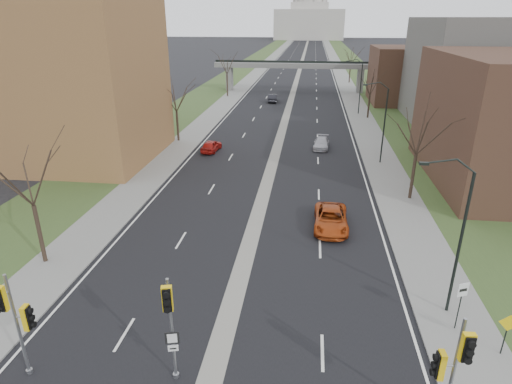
% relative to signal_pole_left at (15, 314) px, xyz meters
% --- Properties ---
extents(ground, '(700.00, 700.00, 0.00)m').
position_rel_signal_pole_left_xyz_m(ground, '(8.04, 1.13, -3.44)').
color(ground, black).
rests_on(ground, ground).
extents(road_surface, '(20.00, 600.00, 0.01)m').
position_rel_signal_pole_left_xyz_m(road_surface, '(8.04, 151.13, -3.43)').
color(road_surface, black).
rests_on(road_surface, ground).
extents(median_strip, '(1.20, 600.00, 0.02)m').
position_rel_signal_pole_left_xyz_m(median_strip, '(8.04, 151.13, -3.44)').
color(median_strip, gray).
rests_on(median_strip, ground).
extents(sidewalk_right, '(4.00, 600.00, 0.12)m').
position_rel_signal_pole_left_xyz_m(sidewalk_right, '(20.04, 151.13, -3.38)').
color(sidewalk_right, gray).
rests_on(sidewalk_right, ground).
extents(sidewalk_left, '(4.00, 600.00, 0.12)m').
position_rel_signal_pole_left_xyz_m(sidewalk_left, '(-3.96, 151.13, -3.38)').
color(sidewalk_left, gray).
rests_on(sidewalk_left, ground).
extents(grass_verge_right, '(8.00, 600.00, 0.10)m').
position_rel_signal_pole_left_xyz_m(grass_verge_right, '(26.04, 151.13, -3.39)').
color(grass_verge_right, '#314520').
rests_on(grass_verge_right, ground).
extents(grass_verge_left, '(8.00, 600.00, 0.10)m').
position_rel_signal_pole_left_xyz_m(grass_verge_left, '(-9.96, 151.13, -3.39)').
color(grass_verge_left, '#314520').
rests_on(grass_verge_left, ground).
extents(apartment_building, '(25.00, 16.00, 22.00)m').
position_rel_signal_pole_left_xyz_m(apartment_building, '(-17.96, 31.13, 7.56)').
color(apartment_building, olive).
rests_on(apartment_building, ground).
extents(commercial_block_mid, '(18.00, 22.00, 15.00)m').
position_rel_signal_pole_left_xyz_m(commercial_block_mid, '(36.04, 53.13, 4.06)').
color(commercial_block_mid, '#5D5B55').
rests_on(commercial_block_mid, ground).
extents(commercial_block_far, '(14.00, 14.00, 10.00)m').
position_rel_signal_pole_left_xyz_m(commercial_block_far, '(30.04, 71.13, 1.56)').
color(commercial_block_far, '#503625').
rests_on(commercial_block_far, ground).
extents(pedestrian_bridge, '(34.00, 3.00, 6.45)m').
position_rel_signal_pole_left_xyz_m(pedestrian_bridge, '(8.04, 81.13, 1.41)').
color(pedestrian_bridge, slate).
rests_on(pedestrian_bridge, ground).
extents(capitol, '(48.00, 42.00, 55.75)m').
position_rel_signal_pole_left_xyz_m(capitol, '(8.04, 321.13, 15.16)').
color(capitol, '#BCB7AC').
rests_on(capitol, ground).
extents(streetlight_near, '(2.61, 0.20, 8.70)m').
position_rel_signal_pole_left_xyz_m(streetlight_near, '(19.03, 7.13, 3.52)').
color(streetlight_near, black).
rests_on(streetlight_near, sidewalk_right).
extents(streetlight_mid, '(2.61, 0.20, 8.70)m').
position_rel_signal_pole_left_xyz_m(streetlight_mid, '(19.03, 33.13, 3.52)').
color(streetlight_mid, black).
rests_on(streetlight_mid, sidewalk_right).
extents(streetlight_far, '(2.61, 0.20, 8.70)m').
position_rel_signal_pole_left_xyz_m(streetlight_far, '(19.03, 59.13, 3.52)').
color(streetlight_far, black).
rests_on(streetlight_far, sidewalk_right).
extents(tree_left_a, '(7.20, 7.20, 9.40)m').
position_rel_signal_pole_left_xyz_m(tree_left_a, '(-4.96, 9.13, 3.20)').
color(tree_left_a, '#382B21').
rests_on(tree_left_a, sidewalk_left).
extents(tree_left_b, '(6.75, 6.75, 8.81)m').
position_rel_signal_pole_left_xyz_m(tree_left_b, '(-4.96, 39.13, 2.79)').
color(tree_left_b, '#382B21').
rests_on(tree_left_b, sidewalk_left).
extents(tree_left_c, '(7.65, 7.65, 9.99)m').
position_rel_signal_pole_left_xyz_m(tree_left_c, '(-4.96, 73.13, 3.60)').
color(tree_left_c, '#382B21').
rests_on(tree_left_c, sidewalk_left).
extents(tree_right_a, '(7.20, 7.20, 9.40)m').
position_rel_signal_pole_left_xyz_m(tree_right_a, '(21.04, 23.13, 3.20)').
color(tree_right_a, '#382B21').
rests_on(tree_right_a, sidewalk_right).
extents(tree_right_b, '(6.30, 6.30, 8.22)m').
position_rel_signal_pole_left_xyz_m(tree_right_b, '(21.04, 56.13, 2.38)').
color(tree_right_b, '#382B21').
rests_on(tree_right_b, sidewalk_right).
extents(tree_right_c, '(7.65, 7.65, 9.99)m').
position_rel_signal_pole_left_xyz_m(tree_right_c, '(21.04, 96.13, 3.60)').
color(tree_right_c, '#382B21').
rests_on(tree_right_c, sidewalk_right).
extents(signal_pole_left, '(0.91, 0.97, 5.25)m').
position_rel_signal_pole_left_xyz_m(signal_pole_left, '(0.00, 0.00, 0.00)').
color(signal_pole_left, gray).
rests_on(signal_pole_left, ground).
extents(signal_pole_median, '(0.67, 0.87, 5.21)m').
position_rel_signal_pole_left_xyz_m(signal_pole_median, '(6.55, 0.51, 0.19)').
color(signal_pole_median, gray).
rests_on(signal_pole_median, ground).
extents(signal_pole_right, '(0.99, 0.91, 5.27)m').
position_rel_signal_pole_left_xyz_m(signal_pole_right, '(17.44, -0.55, 0.01)').
color(signal_pole_right, gray).
rests_on(signal_pole_right, ground).
extents(speed_limit_sign, '(0.56, 0.26, 2.75)m').
position_rel_signal_pole_left_xyz_m(speed_limit_sign, '(19.84, 5.65, -1.43)').
color(speed_limit_sign, black).
rests_on(speed_limit_sign, sidewalk_right).
extents(warning_sign, '(0.88, 0.16, 2.25)m').
position_rel_signal_pole_left_xyz_m(warning_sign, '(21.48, 4.05, -1.86)').
color(warning_sign, black).
rests_on(warning_sign, sidewalk_right).
extents(car_left_near, '(2.07, 4.22, 1.39)m').
position_rel_signal_pole_left_xyz_m(car_left_near, '(0.30, 35.22, -2.74)').
color(car_left_near, '#A81813').
rests_on(car_left_near, ground).
extents(car_left_far, '(1.77, 4.56, 1.48)m').
position_rel_signal_pole_left_xyz_m(car_left_far, '(4.69, 68.41, -2.70)').
color(car_left_far, black).
rests_on(car_left_far, ground).
extents(car_right_near, '(2.57, 5.46, 1.51)m').
position_rel_signal_pole_left_xyz_m(car_right_near, '(13.86, 16.57, -2.68)').
color(car_right_near, '#A63C11').
rests_on(car_right_near, ground).
extents(car_right_mid, '(2.12, 4.51, 1.27)m').
position_rel_signal_pole_left_xyz_m(car_right_mid, '(13.45, 38.25, -2.80)').
color(car_right_mid, '#AFAEB6').
rests_on(car_right_mid, ground).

